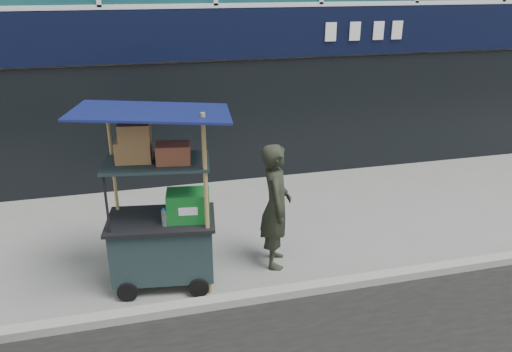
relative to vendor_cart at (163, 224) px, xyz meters
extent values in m
plane|color=slate|center=(1.36, -0.52, -0.87)|extent=(80.00, 80.00, 0.00)
cube|color=gray|center=(1.36, -0.72, -0.81)|extent=(80.00, 0.18, 0.12)
cube|color=black|center=(1.36, 3.34, 2.03)|extent=(15.68, 0.06, 0.90)
cube|color=black|center=(1.36, 3.38, 0.33)|extent=(15.68, 0.04, 2.40)
cube|color=#1A2B2C|center=(-0.02, 0.01, -0.33)|extent=(1.39, 0.93, 0.76)
cylinder|color=black|center=(-0.52, -0.32, -0.74)|extent=(0.27, 0.09, 0.26)
cylinder|color=black|center=(0.38, -0.45, -0.74)|extent=(0.27, 0.09, 0.26)
cube|color=black|center=(-0.02, 0.01, 0.07)|extent=(1.49, 1.03, 0.04)
cylinder|color=black|center=(-0.65, -0.23, 0.45)|extent=(0.04, 0.04, 0.81)
cylinder|color=black|center=(0.53, -0.40, 0.45)|extent=(0.04, 0.04, 0.81)
cylinder|color=black|center=(-0.56, 0.41, 0.45)|extent=(0.04, 0.04, 0.81)
cylinder|color=black|center=(0.62, 0.25, 0.45)|extent=(0.04, 0.04, 0.81)
cube|color=#1A2B2C|center=(-0.02, 0.01, 0.86)|extent=(1.39, 0.93, 0.03)
cylinder|color=olive|center=(0.53, -0.40, 0.35)|extent=(0.06, 0.06, 2.44)
cylinder|color=olive|center=(-0.56, 0.41, 0.29)|extent=(0.05, 0.05, 2.33)
cube|color=#0C0B40|center=(-0.02, 0.01, 1.51)|extent=(2.00, 1.54, 0.21)
cube|color=#0F6416|center=(0.34, -0.10, 0.28)|extent=(0.59, 0.45, 0.38)
cylinder|color=silver|center=(0.02, -0.21, 0.20)|extent=(0.08, 0.08, 0.22)
cylinder|color=#1744B2|center=(0.02, -0.21, 0.32)|extent=(0.04, 0.04, 0.02)
cube|color=brown|center=(-0.28, 0.10, 1.01)|extent=(0.47, 0.38, 0.27)
cube|color=brown|center=(0.19, -0.07, 1.00)|extent=(0.45, 0.36, 0.24)
cube|color=brown|center=(-0.25, 0.07, 1.26)|extent=(0.42, 0.33, 0.22)
imported|color=#252A1E|center=(1.57, 0.11, 0.03)|extent=(0.58, 0.75, 1.82)
camera|label=1|loc=(-0.24, -5.93, 3.02)|focal=35.00mm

